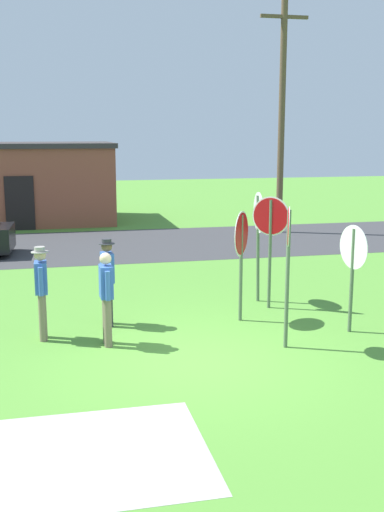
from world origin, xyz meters
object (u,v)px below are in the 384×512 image
(utility_pole, at_px, (282,115))
(stop_sign_low_front, at_px, (353,259))
(stop_sign_leaning_right, at_px, (270,232))
(person_in_blue, at_px, (108,277))
(person_in_dark_shirt, at_px, (41,287))
(person_on_left, at_px, (106,294))
(stop_sign_rear_left, at_px, (259,226))
(stop_sign_far_back, at_px, (288,254))
(stop_sign_tallest, at_px, (241,246))

(utility_pole, height_order, stop_sign_low_front, utility_pole)
(utility_pole, height_order, stop_sign_leaning_right, utility_pole)
(stop_sign_low_front, relative_size, person_in_blue, 1.19)
(stop_sign_leaning_right, distance_m, person_in_dark_shirt, 4.95)
(person_on_left, bearing_deg, person_in_dark_shirt, 152.64)
(stop_sign_low_front, relative_size, person_on_left, 1.22)
(utility_pole, height_order, person_in_dark_shirt, utility_pole)
(stop_sign_leaning_right, bearing_deg, stop_sign_rear_left, 96.70)
(stop_sign_rear_left, xyz_separation_m, stop_sign_far_back, (-0.51, -3.08, -0.02))
(stop_sign_rear_left, height_order, stop_sign_low_front, stop_sign_rear_left)
(stop_sign_low_front, xyz_separation_m, stop_sign_leaning_right, (-0.95, 1.92, 0.27))
(person_on_left, height_order, person_in_dark_shirt, person_in_dark_shirt)
(stop_sign_tallest, distance_m, stop_sign_far_back, 1.77)
(utility_pole, height_order, stop_sign_far_back, utility_pole)
(stop_sign_far_back, bearing_deg, utility_pole, 70.03)
(person_in_dark_shirt, bearing_deg, person_on_left, -27.36)
(stop_sign_leaning_right, distance_m, person_on_left, 4.08)
(utility_pole, bearing_deg, stop_sign_low_front, -104.12)
(stop_sign_low_front, bearing_deg, stop_sign_rear_left, 112.14)
(utility_pole, distance_m, stop_sign_tallest, 12.03)
(person_in_dark_shirt, bearing_deg, utility_pole, 51.59)
(stop_sign_tallest, xyz_separation_m, person_in_dark_shirt, (-3.90, -0.32, -0.56))
(stop_sign_far_back, bearing_deg, person_on_left, 164.98)
(person_on_left, xyz_separation_m, person_in_dark_shirt, (-1.13, 0.58, 0.03))
(stop_sign_tallest, xyz_separation_m, person_in_blue, (-2.64, 0.28, -0.56))
(stop_sign_leaning_right, bearing_deg, person_on_left, -155.46)
(stop_sign_rear_left, bearing_deg, utility_pole, 66.77)
(stop_sign_low_front, bearing_deg, person_on_left, 176.79)
(stop_sign_far_back, bearing_deg, stop_sign_rear_left, 80.65)
(stop_sign_tallest, relative_size, person_in_dark_shirt, 1.29)
(stop_sign_low_front, bearing_deg, stop_sign_far_back, -159.63)
(person_on_left, bearing_deg, person_in_blue, 83.80)
(stop_sign_tallest, distance_m, person_in_blue, 2.72)
(person_in_dark_shirt, relative_size, person_in_blue, 1.00)
(utility_pole, xyz_separation_m, stop_sign_leaning_right, (-3.92, -9.89, -2.71))
(stop_sign_tallest, xyz_separation_m, stop_sign_far_back, (0.30, -1.73, 0.15))
(person_on_left, distance_m, person_in_blue, 1.19)
(stop_sign_leaning_right, xyz_separation_m, person_on_left, (-3.65, -1.67, -0.73))
(stop_sign_far_back, xyz_separation_m, person_on_left, (-3.07, 0.82, -0.75))
(utility_pole, bearing_deg, stop_sign_rear_left, -113.23)
(stop_sign_leaning_right, height_order, person_in_dark_shirt, stop_sign_leaning_right)
(stop_sign_rear_left, xyz_separation_m, person_on_left, (-3.58, -2.25, -0.77))
(stop_sign_rear_left, distance_m, stop_sign_tallest, 1.58)
(stop_sign_rear_left, relative_size, stop_sign_tallest, 1.10)
(utility_pole, xyz_separation_m, stop_sign_rear_left, (-3.99, -9.31, -2.68))
(stop_sign_far_back, bearing_deg, stop_sign_low_front, 20.37)
(utility_pole, relative_size, stop_sign_far_back, 3.34)
(utility_pole, height_order, stop_sign_tallest, utility_pole)
(person_in_blue, bearing_deg, person_on_left, -96.20)
(stop_sign_leaning_right, xyz_separation_m, person_in_blue, (-3.52, -0.48, -0.70))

